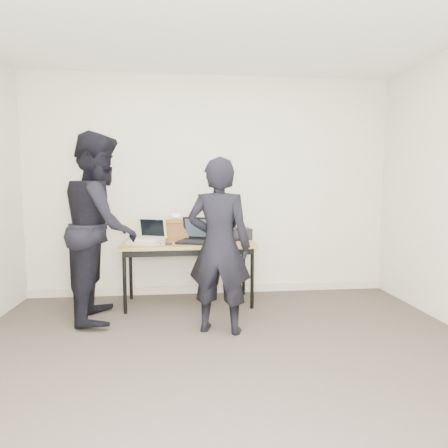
{
  "coord_description": "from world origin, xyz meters",
  "views": [
    {
      "loc": [
        -0.31,
        -2.42,
        1.38
      ],
      "look_at": [
        0.1,
        1.6,
        0.95
      ],
      "focal_mm": 30.0,
      "sensor_mm": 36.0,
      "label": 1
    }
  ],
  "objects": [
    {
      "name": "tissue",
      "position": [
        -0.43,
        2.05,
        1.0
      ],
      "size": [
        0.13,
        0.1,
        0.08
      ],
      "primitive_type": "ellipsoid",
      "rotation": [
        0.0,
        0.0,
        -0.02
      ],
      "color": "white",
      "rests_on": "leather_satchel"
    },
    {
      "name": "desk",
      "position": [
        -0.28,
        1.82,
        0.66
      ],
      "size": [
        1.52,
        0.69,
        0.72
      ],
      "rotation": [
        0.0,
        0.0,
        0.02
      ],
      "color": "olive",
      "rests_on": "ground"
    },
    {
      "name": "room",
      "position": [
        0.0,
        0.0,
        1.35
      ],
      "size": [
        4.6,
        4.6,
        2.8
      ],
      "color": "#443B34",
      "rests_on": "ground"
    },
    {
      "name": "power_brick",
      "position": [
        -0.5,
        1.65,
        0.73
      ],
      "size": [
        0.08,
        0.05,
        0.03
      ],
      "primitive_type": "cube",
      "rotation": [
        0.0,
        0.0,
        -0.11
      ],
      "color": "black",
      "rests_on": "desk"
    },
    {
      "name": "leather_satchel",
      "position": [
        -0.46,
        2.05,
        0.85
      ],
      "size": [
        0.36,
        0.18,
        0.25
      ],
      "rotation": [
        0.0,
        0.0,
        0.01
      ],
      "color": "brown",
      "rests_on": "desk"
    },
    {
      "name": "person_observer",
      "position": [
        -1.18,
        1.49,
        0.95
      ],
      "size": [
        0.8,
        0.99,
        1.9
      ],
      "primitive_type": "imported",
      "rotation": [
        0.0,
        0.0,
        1.66
      ],
      "color": "black",
      "rests_on": "ground"
    },
    {
      "name": "cables",
      "position": [
        -0.24,
        1.82,
        0.72
      ],
      "size": [
        1.16,
        0.42,
        0.01
      ],
      "rotation": [
        0.0,
        0.0,
        -0.01
      ],
      "color": "silver",
      "rests_on": "desk"
    },
    {
      "name": "laptop_center",
      "position": [
        -0.2,
        1.82,
        0.78
      ],
      "size": [
        0.46,
        0.45,
        0.28
      ],
      "rotation": [
        0.0,
        0.0,
        -0.32
      ],
      "color": "black",
      "rests_on": "desk"
    },
    {
      "name": "laptop_right",
      "position": [
        0.18,
        2.02,
        0.78
      ],
      "size": [
        0.47,
        0.46,
        0.27
      ],
      "rotation": [
        0.0,
        0.0,
        0.4
      ],
      "color": "black",
      "rests_on": "desk"
    },
    {
      "name": "baseboard",
      "position": [
        0.0,
        2.23,
        0.05
      ],
      "size": [
        4.5,
        0.03,
        0.1
      ],
      "primitive_type": "cube",
      "color": "beige",
      "rests_on": "ground"
    },
    {
      "name": "laptop_beige",
      "position": [
        -0.75,
        1.84,
        0.78
      ],
      "size": [
        0.45,
        0.44,
        0.28
      ],
      "rotation": [
        0.0,
        0.0,
        -0.39
      ],
      "color": "#C1B99B",
      "rests_on": "desk"
    },
    {
      "name": "equipment_box",
      "position": [
        0.35,
        2.01,
        0.79
      ],
      "size": [
        0.26,
        0.23,
        0.13
      ],
      "primitive_type": "cube",
      "rotation": [
        0.0,
        0.0,
        0.16
      ],
      "color": "black",
      "rests_on": "desk"
    },
    {
      "name": "person_typist",
      "position": [
        -0.01,
        0.97,
        0.81
      ],
      "size": [
        0.68,
        0.54,
        1.62
      ],
      "primitive_type": "imported",
      "rotation": [
        0.0,
        0.0,
        2.85
      ],
      "color": "black",
      "rests_on": "ground"
    }
  ]
}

